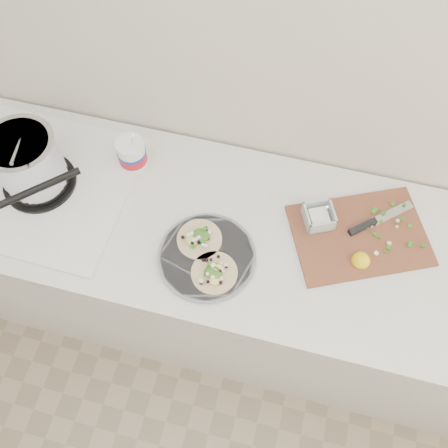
% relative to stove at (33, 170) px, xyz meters
% --- Properties ---
extents(counter, '(2.44, 0.66, 0.90)m').
position_rel_stove_xyz_m(counter, '(0.52, 0.02, -0.54)').
color(counter, silver).
rests_on(counter, ground).
extents(stove, '(0.61, 0.57, 0.28)m').
position_rel_stove_xyz_m(stove, '(0.00, 0.00, 0.00)').
color(stove, silver).
rests_on(stove, counter).
extents(taco_plate, '(0.31, 0.31, 0.04)m').
position_rel_stove_xyz_m(taco_plate, '(0.62, -0.12, -0.08)').
color(taco_plate, slate).
rests_on(taco_plate, counter).
extents(tub, '(0.10, 0.10, 0.22)m').
position_rel_stove_xyz_m(tub, '(0.28, 0.16, -0.03)').
color(tub, white).
rests_on(tub, counter).
extents(cutboard, '(0.51, 0.44, 0.07)m').
position_rel_stove_xyz_m(cutboard, '(1.06, 0.08, -0.08)').
color(cutboard, brown).
rests_on(cutboard, counter).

